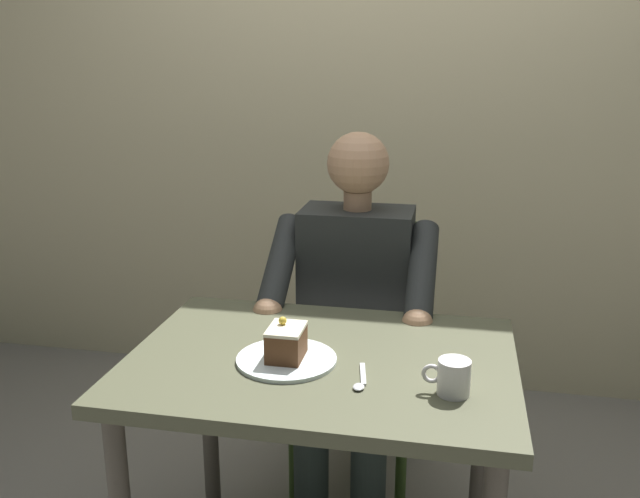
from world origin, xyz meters
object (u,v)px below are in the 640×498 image
(dining_table, at_px, (321,393))
(coffee_cup, at_px, (453,376))
(dessert_spoon, at_px, (361,381))
(cake_slice, at_px, (286,342))
(chair, at_px, (359,339))
(seated_person, at_px, (352,319))

(dining_table, relative_size, coffee_cup, 8.89)
(dining_table, xyz_separation_m, dessert_spoon, (-0.12, 0.12, 0.11))
(cake_slice, xyz_separation_m, dessert_spoon, (-0.19, 0.08, -0.05))
(chair, distance_m, cake_slice, 0.79)
(cake_slice, bearing_deg, dining_table, -150.52)
(chair, bearing_deg, dessert_spoon, 98.27)
(cake_slice, bearing_deg, seated_person, -98.03)
(dining_table, distance_m, chair, 0.70)
(seated_person, height_order, cake_slice, seated_person)
(dining_table, xyz_separation_m, coffee_cup, (-0.32, 0.13, 0.14))
(dining_table, bearing_deg, seated_person, -90.00)
(chair, xyz_separation_m, cake_slice, (0.08, 0.73, 0.29))
(chair, distance_m, seated_person, 0.23)
(coffee_cup, relative_size, dessert_spoon, 0.75)
(chair, height_order, dessert_spoon, chair)
(dining_table, height_order, seated_person, seated_person)
(dessert_spoon, bearing_deg, seated_person, -79.50)
(dining_table, bearing_deg, coffee_cup, 157.56)
(seated_person, relative_size, dessert_spoon, 8.66)
(dining_table, height_order, chair, chair)
(dining_table, xyz_separation_m, chair, (0.00, -0.68, -0.14))
(chair, relative_size, coffee_cup, 8.41)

